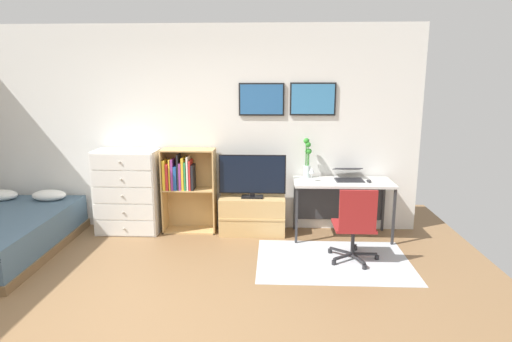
% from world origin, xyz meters
% --- Properties ---
extents(ground_plane, '(7.20, 7.20, 0.00)m').
position_xyz_m(ground_plane, '(0.00, 0.00, 0.00)').
color(ground_plane, brown).
extents(wall_back_with_posters, '(6.12, 0.09, 2.70)m').
position_xyz_m(wall_back_with_posters, '(0.02, 2.43, 1.36)').
color(wall_back_with_posters, silver).
rests_on(wall_back_with_posters, ground_plane).
extents(area_rug, '(1.70, 1.20, 0.01)m').
position_xyz_m(area_rug, '(1.83, 1.30, 0.00)').
color(area_rug, '#B2B7BC').
rests_on(area_rug, ground_plane).
extents(dresser, '(0.81, 0.46, 1.10)m').
position_xyz_m(dresser, '(-0.77, 2.15, 0.55)').
color(dresser, white).
rests_on(dresser, ground_plane).
extents(bookshelf, '(0.69, 0.30, 1.11)m').
position_xyz_m(bookshelf, '(-0.02, 2.22, 0.66)').
color(bookshelf, tan).
rests_on(bookshelf, ground_plane).
extents(tv_stand, '(0.85, 0.41, 0.49)m').
position_xyz_m(tv_stand, '(0.88, 2.17, 0.25)').
color(tv_stand, tan).
rests_on(tv_stand, ground_plane).
extents(television, '(0.86, 0.16, 0.56)m').
position_xyz_m(television, '(0.88, 2.15, 0.78)').
color(television, black).
rests_on(television, tv_stand).
extents(desk, '(1.24, 0.57, 0.74)m').
position_xyz_m(desk, '(2.03, 2.16, 0.60)').
color(desk, silver).
rests_on(desk, ground_plane).
extents(office_chair, '(0.56, 0.58, 0.86)m').
position_xyz_m(office_chair, '(2.05, 1.27, 0.46)').
color(office_chair, '#232326').
rests_on(office_chair, ground_plane).
extents(laptop, '(0.36, 0.39, 0.16)m').
position_xyz_m(laptop, '(2.11, 2.19, 0.80)').
color(laptop, '#333338').
rests_on(laptop, desk).
extents(computer_mouse, '(0.06, 0.10, 0.03)m').
position_xyz_m(computer_mouse, '(2.35, 2.04, 0.76)').
color(computer_mouse, '#262628').
rests_on(computer_mouse, desk).
extents(bamboo_vase, '(0.11, 0.11, 0.52)m').
position_xyz_m(bamboo_vase, '(1.59, 2.27, 1.01)').
color(bamboo_vase, silver).
rests_on(bamboo_vase, desk).
extents(wine_glass, '(0.07, 0.07, 0.18)m').
position_xyz_m(wine_glass, '(1.63, 2.06, 0.87)').
color(wine_glass, silver).
rests_on(wine_glass, desk).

